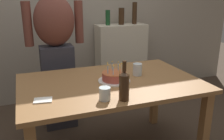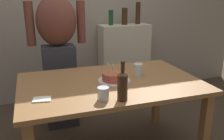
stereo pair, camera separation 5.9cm
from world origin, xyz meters
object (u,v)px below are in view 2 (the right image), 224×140
Objects in this scene: wine_bottle at (122,85)px; napkin_stack at (42,99)px; water_glass_far at (138,70)px; person_man_bearded at (58,50)px; birthday_cake at (114,77)px; water_glass_near at (103,94)px.

napkin_stack is (-0.53, 0.18, -0.11)m from wine_bottle.
person_man_bearded is (-0.62, 0.67, 0.08)m from water_glass_far.
water_glass_far is at bearing 17.46° from birthday_cake.
birthday_cake is 2.50× the size of water_glass_far.
water_glass_far is 0.92m from person_man_bearded.
wine_bottle is (0.12, -0.05, 0.07)m from water_glass_near.
water_glass_near is 0.33× the size of wine_bottle.
water_glass_near is 0.06× the size of person_man_bearded.
person_man_bearded is (0.23, 0.94, 0.13)m from napkin_stack.
wine_bottle is 0.57m from napkin_stack.
water_glass_far is at bearing 17.61° from napkin_stack.
water_glass_near is at bearing -18.21° from napkin_stack.
water_glass_far is 0.56m from wine_bottle.
water_glass_far is at bearing 54.48° from wine_bottle.
napkin_stack is 0.98m from person_man_bearded.
person_man_bearded reaches higher than birthday_cake.
birthday_cake is at bearing 17.67° from napkin_stack.
water_glass_far is (0.25, 0.08, 0.02)m from birthday_cake.
water_glass_near reaches higher than napkin_stack.
person_man_bearded is at bearing 116.12° from birthday_cake.
napkin_stack is (-0.60, -0.19, -0.03)m from birthday_cake.
birthday_cake is 0.38m from water_glass_near.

